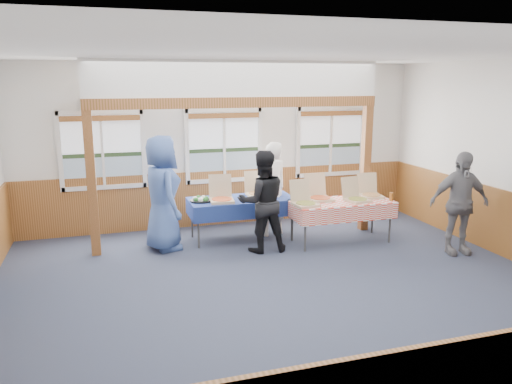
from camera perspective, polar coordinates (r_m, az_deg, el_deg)
floor at (r=7.10m, az=3.13°, el=-11.14°), size 8.00×8.00×0.00m
ceiling at (r=6.50m, az=3.48°, el=15.60°), size 8.00×8.00×0.00m
wall_back at (r=9.93m, az=-3.73°, el=5.34°), size 8.00×0.00×8.00m
wall_front at (r=3.66m, az=22.79°, el=-8.58°), size 8.00×0.00×8.00m
wainscot_back at (r=10.10m, az=-3.61°, el=-0.60°), size 7.98×0.05×1.10m
window_left at (r=9.62m, az=-17.17°, el=5.03°), size 1.56×0.10×1.46m
window_mid at (r=9.88m, az=-3.68°, el=5.76°), size 1.56×0.10×1.46m
window_right at (r=10.65m, az=8.52°, el=6.14°), size 1.56×0.10×1.46m
post_left at (r=8.56m, az=-18.27°, el=0.81°), size 0.15×0.15×2.40m
post_right at (r=9.79m, az=12.39°, el=2.59°), size 0.15×0.15×2.40m
cross_beam at (r=8.70m, az=-1.96°, el=10.20°), size 5.15×0.18×0.18m
table_left at (r=9.10m, az=-1.67°, el=-1.08°), size 2.08×1.51×0.76m
table_right at (r=9.04m, az=9.75°, el=-1.37°), size 1.82×0.81×0.76m
pizza_box_a at (r=8.87m, az=-3.95°, el=-0.65°), size 0.47×0.55×0.45m
pizza_box_b at (r=9.32m, az=0.14°, el=0.02°), size 0.40×0.48×0.43m
pizza_box_c at (r=8.61m, az=5.59°, el=-1.10°), size 0.42×0.50×0.42m
pizza_box_d at (r=9.03m, az=7.25°, el=-0.49°), size 0.41×0.50×0.45m
pizza_box_e at (r=9.05m, az=11.38°, el=-0.63°), size 0.44×0.51×0.41m
pizza_box_f at (r=9.44m, az=12.95°, el=-0.15°), size 0.43×0.51×0.41m
veggie_tray at (r=8.91m, az=-6.33°, el=-0.87°), size 0.38×0.38×0.09m
drink_glass at (r=9.21m, az=15.22°, el=-0.52°), size 0.07×0.07×0.15m
woman_white at (r=9.29m, az=1.83°, el=0.35°), size 0.75×0.62×1.77m
woman_black at (r=8.39m, az=0.71°, el=-1.10°), size 0.88×0.70×1.73m
man_blue at (r=8.61m, az=-10.69°, el=-0.14°), size 0.82×1.08×1.97m
person_grey at (r=8.94m, az=22.21°, el=-1.18°), size 1.08×0.60×1.74m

